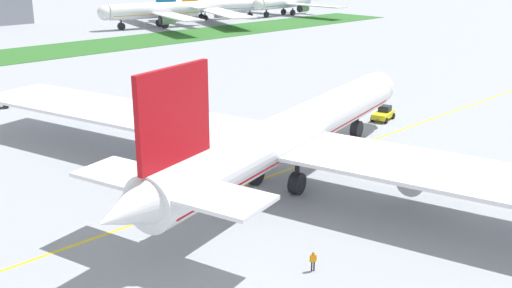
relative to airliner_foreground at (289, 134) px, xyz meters
The scene contains 8 objects.
ground_plane 7.36m from the airliner_foreground, 165.38° to the left, with size 600.00×600.00×0.00m, color #9399A0.
apron_taxi_line 7.64m from the airliner_foreground, 153.04° to the left, with size 280.00×0.36×0.01m, color yellow.
airliner_foreground is the anchor object (origin of this frame).
pushback_tug 30.56m from the airliner_foreground, 14.15° to the left, with size 6.39×3.47×2.15m.
ground_crew_wingwalker_port 20.81m from the airliner_foreground, 131.31° to the right, with size 0.54×0.45×1.72m.
parked_airliner_far_centre 147.13m from the airliner_foreground, 60.88° to the left, with size 39.33×60.62×16.72m.
parked_airliner_far_right 169.49m from the airliner_foreground, 53.39° to the left, with size 46.78×77.31×14.11m.
parked_airliner_far_outer 183.95m from the airliner_foreground, 43.55° to the left, with size 36.60×55.80×15.28m.
Camera 1 is at (-42.11, -44.51, 24.95)m, focal length 41.96 mm.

